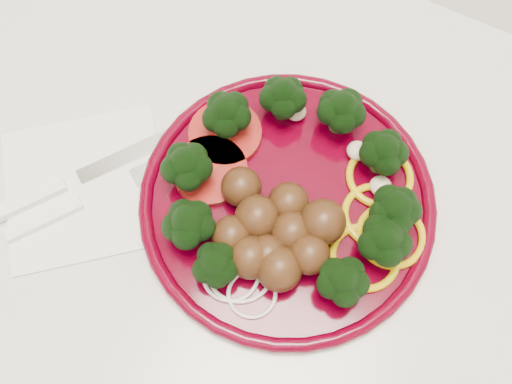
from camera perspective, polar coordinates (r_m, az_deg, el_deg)
The scene contains 5 objects.
counter at distance 1.05m, azimuth -9.13°, elevation -4.12°, with size 2.40×0.60×0.90m.
plate at distance 0.56m, azimuth 3.25°, elevation -0.95°, with size 0.30×0.30×0.06m.
napkin at distance 0.61m, azimuth -16.67°, elevation 0.56°, with size 0.16×0.16×0.00m, color white.
knife at distance 0.61m, azimuth -19.11°, elevation 0.56°, with size 0.13×0.18×0.01m.
fork at distance 0.60m, azimuth -18.51°, elevation -1.69°, with size 0.12×0.16×0.01m.
Camera 1 is at (0.30, 1.49, 1.44)m, focal length 40.00 mm.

